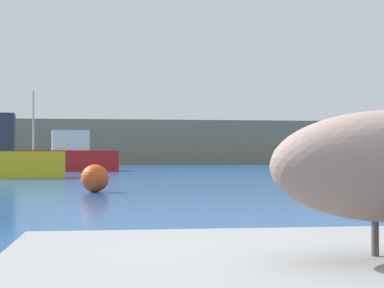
% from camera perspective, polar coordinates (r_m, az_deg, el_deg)
% --- Properties ---
extents(hillside_backdrop, '(140.00, 13.95, 5.15)m').
position_cam_1_polar(hillside_backdrop, '(76.81, -6.92, 0.08)').
color(hillside_backdrop, '#7F755B').
rests_on(hillside_backdrop, ground).
extents(fishing_boat_red, '(6.94, 2.94, 5.19)m').
position_cam_1_polar(fishing_boat_red, '(40.59, -11.65, -1.12)').
color(fishing_boat_red, red).
rests_on(fishing_boat_red, ground).
extents(mooring_buoy, '(0.76, 0.76, 0.76)m').
position_cam_1_polar(mooring_buoy, '(16.87, -9.04, -3.18)').
color(mooring_buoy, '#E54C19').
rests_on(mooring_buoy, ground).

